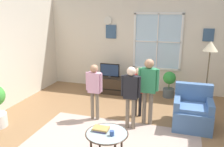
{
  "coord_description": "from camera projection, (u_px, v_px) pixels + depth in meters",
  "views": [
    {
      "loc": [
        1.19,
        -3.86,
        2.36
      ],
      "look_at": [
        -0.24,
        0.82,
        1.04
      ],
      "focal_mm": 37.55,
      "sensor_mm": 36.0,
      "label": 1
    }
  ],
  "objects": [
    {
      "name": "back_wall",
      "position": [
        142.0,
        43.0,
        6.95
      ],
      "size": [
        5.74,
        0.17,
        2.82
      ],
      "color": "beige",
      "rests_on": "ground_plane"
    },
    {
      "name": "person_pink_shirt",
      "position": [
        94.0,
        86.0,
        5.06
      ],
      "size": [
        0.38,
        0.17,
        1.26
      ],
      "color": "#726656",
      "rests_on": "ground_plane"
    },
    {
      "name": "cup",
      "position": [
        112.0,
        133.0,
        3.71
      ],
      "size": [
        0.08,
        0.08,
        0.08
      ],
      "primitive_type": "cylinder",
      "color": "#334C8C",
      "rests_on": "coffee_table"
    },
    {
      "name": "person_red_shirt",
      "position": [
        138.0,
        86.0,
        5.24
      ],
      "size": [
        0.34,
        0.16,
        1.14
      ],
      "color": "black",
      "rests_on": "ground_plane"
    },
    {
      "name": "armchair",
      "position": [
        192.0,
        112.0,
        4.85
      ],
      "size": [
        0.76,
        0.74,
        0.87
      ],
      "color": "#476B9E",
      "rests_on": "ground_plane"
    },
    {
      "name": "television",
      "position": [
        110.0,
        70.0,
        6.79
      ],
      "size": [
        0.57,
        0.08,
        0.4
      ],
      "color": "#4C4C4C",
      "rests_on": "tv_stand"
    },
    {
      "name": "area_rug",
      "position": [
        112.0,
        143.0,
        4.3
      ],
      "size": [
        3.15,
        1.86,
        0.01
      ],
      "primitive_type": "cube",
      "color": "tan",
      "rests_on": "ground_plane"
    },
    {
      "name": "coffee_table",
      "position": [
        107.0,
        135.0,
        3.8
      ],
      "size": [
        0.71,
        0.71,
        0.44
      ],
      "color": "#99B2B7",
      "rests_on": "ground_plane"
    },
    {
      "name": "ground_plane",
      "position": [
        112.0,
        137.0,
        4.52
      ],
      "size": [
        6.34,
        6.56,
        0.02
      ],
      "primitive_type": "cube",
      "color": "olive"
    },
    {
      "name": "floor_lamp",
      "position": [
        210.0,
        54.0,
        5.17
      ],
      "size": [
        0.32,
        0.32,
        1.71
      ],
      "color": "black",
      "rests_on": "ground_plane"
    },
    {
      "name": "potted_plant_by_window",
      "position": [
        169.0,
        83.0,
        6.51
      ],
      "size": [
        0.35,
        0.35,
        0.73
      ],
      "color": "#4C565B",
      "rests_on": "ground_plane"
    },
    {
      "name": "book_stack",
      "position": [
        101.0,
        129.0,
        3.87
      ],
      "size": [
        0.26,
        0.18,
        0.05
      ],
      "color": "#594F88",
      "rests_on": "coffee_table"
    },
    {
      "name": "tv_stand",
      "position": [
        110.0,
        85.0,
        6.91
      ],
      "size": [
        1.16,
        0.43,
        0.47
      ],
      "color": "#2D2319",
      "rests_on": "ground_plane"
    },
    {
      "name": "person_green_shirt",
      "position": [
        148.0,
        84.0,
        4.82
      ],
      "size": [
        0.43,
        0.19,
        1.42
      ],
      "color": "#726656",
      "rests_on": "ground_plane"
    },
    {
      "name": "person_black_shirt",
      "position": [
        131.0,
        91.0,
        4.64
      ],
      "size": [
        0.39,
        0.18,
        1.31
      ],
      "color": "#726656",
      "rests_on": "ground_plane"
    },
    {
      "name": "remote_near_books",
      "position": [
        106.0,
        129.0,
        3.89
      ],
      "size": [
        0.08,
        0.15,
        0.02
      ],
      "primitive_type": "cube",
      "rotation": [
        0.0,
        0.0,
        0.3
      ],
      "color": "black",
      "rests_on": "coffee_table"
    }
  ]
}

